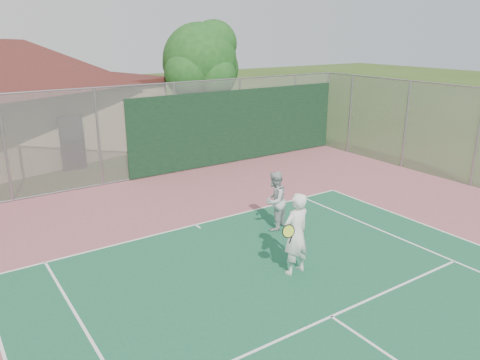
# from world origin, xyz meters

# --- Properties ---
(back_fence) EXTENTS (20.08, 0.11, 3.53)m
(back_fence) POSITION_xyz_m (2.11, 16.98, 1.67)
(back_fence) COLOR gray
(back_fence) RESTS_ON ground
(side_fence_right) EXTENTS (0.08, 9.00, 3.50)m
(side_fence_right) POSITION_xyz_m (10.00, 12.50, 1.75)
(side_fence_right) COLOR gray
(side_fence_right) RESTS_ON ground
(tree) EXTENTS (4.23, 4.00, 5.89)m
(tree) POSITION_xyz_m (5.57, 21.13, 3.87)
(tree) COLOR #3B2515
(tree) RESTS_ON ground
(player_white_front) EXTENTS (1.02, 0.66, 1.93)m
(player_white_front) POSITION_xyz_m (0.55, 8.15, 0.97)
(player_white_front) COLOR white
(player_white_front) RESTS_ON ground
(player_grey_back) EXTENTS (1.02, 0.94, 1.67)m
(player_grey_back) POSITION_xyz_m (1.72, 10.41, 0.84)
(player_grey_back) COLOR #B1B3B7
(player_grey_back) RESTS_ON ground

